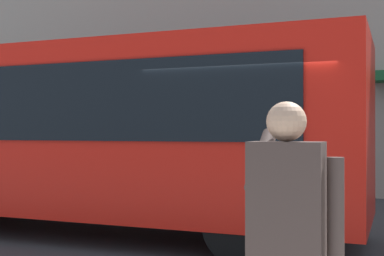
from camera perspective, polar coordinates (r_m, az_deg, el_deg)
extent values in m
plane|color=#38383A|center=(7.79, 7.18, -12.83)|extent=(60.00, 60.00, 0.00)
cube|color=red|center=(8.88, -11.36, -0.23)|extent=(9.00, 2.50, 2.60)
cube|color=black|center=(7.87, -16.36, 2.70)|extent=(7.60, 0.06, 1.10)
cylinder|color=black|center=(8.83, 9.52, -8.05)|extent=(1.00, 0.28, 1.00)
cylinder|color=black|center=(6.72, 5.50, -10.50)|extent=(1.00, 0.28, 1.00)
cube|color=#473833|center=(2.91, 10.30, -7.98)|extent=(0.40, 0.24, 0.66)
sphere|color=#D8A884|center=(2.89, 10.30, 0.70)|extent=(0.22, 0.22, 0.22)
cylinder|color=#473833|center=(2.88, 15.44, -8.87)|extent=(0.09, 0.09, 0.58)
cylinder|color=#473833|center=(3.09, 7.60, -3.45)|extent=(0.09, 0.48, 0.37)
cube|color=black|center=(3.20, 9.60, 0.25)|extent=(0.07, 0.01, 0.14)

